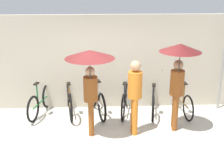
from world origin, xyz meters
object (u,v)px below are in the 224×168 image
(parked_bicycle_4, at_px, (153,100))
(pedestrian_trailing, at_px, (179,65))
(parked_bicycle_0, at_px, (41,101))
(pedestrian_leading, at_px, (90,68))
(parked_bicycle_5, at_px, (181,99))
(parked_bicycle_3, at_px, (125,100))
(pedestrian_center, at_px, (135,92))
(parked_bicycle_1, at_px, (69,100))
(parked_bicycle_2, at_px, (97,100))

(parked_bicycle_4, height_order, pedestrian_trailing, pedestrian_trailing)
(parked_bicycle_0, distance_m, pedestrian_leading, 2.24)
(parked_bicycle_5, relative_size, pedestrian_trailing, 0.81)
(pedestrian_leading, bearing_deg, parked_bicycle_0, -44.23)
(parked_bicycle_3, distance_m, pedestrian_center, 1.33)
(parked_bicycle_3, xyz_separation_m, pedestrian_center, (0.11, -1.15, 0.66))
(parked_bicycle_1, distance_m, pedestrian_leading, 1.89)
(parked_bicycle_2, height_order, parked_bicycle_4, parked_bicycle_4)
(parked_bicycle_1, distance_m, parked_bicycle_4, 2.24)
(parked_bicycle_3, xyz_separation_m, pedestrian_leading, (-0.88, -1.24, 1.25))
(parked_bicycle_2, height_order, pedestrian_leading, pedestrian_leading)
(parked_bicycle_1, height_order, pedestrian_leading, pedestrian_leading)
(pedestrian_leading, height_order, pedestrian_center, pedestrian_leading)
(parked_bicycle_1, distance_m, pedestrian_trailing, 3.07)
(parked_bicycle_0, distance_m, parked_bicycle_5, 3.72)
(parked_bicycle_0, relative_size, pedestrian_leading, 0.79)
(parked_bicycle_4, bearing_deg, parked_bicycle_1, 97.86)
(parked_bicycle_5, bearing_deg, parked_bicycle_4, 84.32)
(parked_bicycle_0, bearing_deg, pedestrian_center, -103.26)
(pedestrian_center, bearing_deg, pedestrian_leading, 1.78)
(parked_bicycle_0, bearing_deg, parked_bicycle_5, -77.46)
(parked_bicycle_0, distance_m, parked_bicycle_2, 1.49)
(parked_bicycle_1, height_order, parked_bicycle_2, parked_bicycle_1)
(pedestrian_center, bearing_deg, parked_bicycle_4, -123.02)
(parked_bicycle_1, bearing_deg, pedestrian_trailing, -122.43)
(parked_bicycle_5, bearing_deg, parked_bicycle_0, 82.75)
(pedestrian_leading, relative_size, pedestrian_center, 1.16)
(parked_bicycle_2, distance_m, pedestrian_leading, 1.75)
(parked_bicycle_3, distance_m, pedestrian_leading, 1.97)
(parked_bicycle_1, xyz_separation_m, pedestrian_center, (1.60, -1.20, 0.65))
(parked_bicycle_0, xyz_separation_m, pedestrian_trailing, (3.33, -1.09, 1.25))
(parked_bicycle_2, bearing_deg, parked_bicycle_1, 72.11)
(parked_bicycle_0, height_order, parked_bicycle_2, parked_bicycle_0)
(parked_bicycle_2, xyz_separation_m, parked_bicycle_3, (0.75, 0.01, -0.01))
(parked_bicycle_3, bearing_deg, pedestrian_leading, 155.41)
(pedestrian_center, bearing_deg, pedestrian_trailing, -178.17)
(parked_bicycle_4, relative_size, pedestrian_leading, 0.83)
(parked_bicycle_3, xyz_separation_m, parked_bicycle_4, (0.75, -0.04, -0.01))
(parked_bicycle_0, bearing_deg, parked_bicycle_4, -77.85)
(parked_bicycle_1, relative_size, parked_bicycle_2, 1.03)
(pedestrian_leading, xyz_separation_m, pedestrian_trailing, (1.97, 0.18, -0.01))
(parked_bicycle_1, relative_size, pedestrian_trailing, 0.84)
(pedestrian_leading, bearing_deg, pedestrian_trailing, -176.06)
(pedestrian_trailing, bearing_deg, parked_bicycle_0, -10.76)
(pedestrian_leading, height_order, pedestrian_trailing, pedestrian_trailing)
(parked_bicycle_1, xyz_separation_m, pedestrian_trailing, (2.59, -1.11, 1.23))
(parked_bicycle_4, bearing_deg, parked_bicycle_2, 98.88)
(parked_bicycle_0, height_order, pedestrian_leading, pedestrian_leading)
(parked_bicycle_2, bearing_deg, pedestrian_center, -156.78)
(parked_bicycle_5, distance_m, pedestrian_leading, 2.94)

